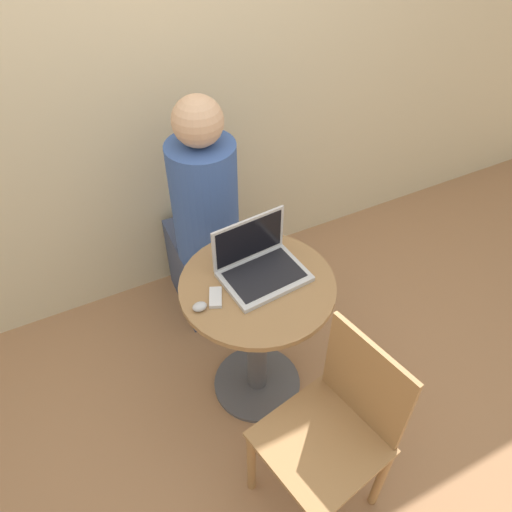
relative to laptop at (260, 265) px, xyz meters
The scene contains 8 objects.
ground_plane 0.77m from the laptop, 125.12° to the right, with size 12.00×12.00×0.00m, color #9E704C.
back_wall 1.03m from the laptop, 92.26° to the left, with size 7.00×0.05×2.60m.
round_table 0.30m from the laptop, 125.12° to the right, with size 0.63×0.63×0.73m.
laptop is the anchor object (origin of this frame).
cell_phone 0.22m from the laptop, 167.27° to the right, with size 0.08×0.11×0.02m.
computer_mouse 0.30m from the laptop, 166.29° to the right, with size 0.06×0.04×0.03m.
chair_empty 0.69m from the laptop, 90.62° to the right, with size 0.47×0.47×0.87m.
person_seated 0.58m from the laptop, 93.84° to the left, with size 0.32×0.49×1.29m.
Camera 1 is at (-0.62, -1.22, 2.17)m, focal length 35.00 mm.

